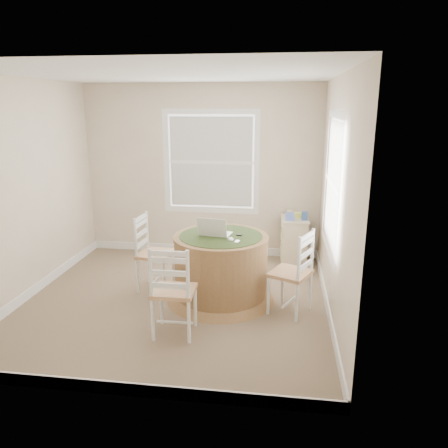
# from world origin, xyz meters

# --- Properties ---
(room) EXTENTS (3.64, 3.64, 2.64)m
(room) POSITION_xyz_m (0.17, 0.16, 1.30)
(room) COLOR #7B674E
(room) RESTS_ON ground
(round_table) EXTENTS (1.30, 1.30, 0.81)m
(round_table) POSITION_xyz_m (0.54, 0.13, 0.44)
(round_table) COLOR olive
(round_table) RESTS_ON ground
(chair_left) EXTENTS (0.43, 0.45, 0.95)m
(chair_left) POSITION_xyz_m (-0.33, 0.32, 0.47)
(chair_left) COLOR white
(chair_left) RESTS_ON ground
(chair_near) EXTENTS (0.43, 0.41, 0.95)m
(chair_near) POSITION_xyz_m (0.18, -0.75, 0.47)
(chair_near) COLOR white
(chair_near) RESTS_ON ground
(chair_right) EXTENTS (0.54, 0.55, 0.95)m
(chair_right) POSITION_xyz_m (1.35, -0.11, 0.47)
(chair_right) COLOR white
(chair_right) RESTS_ON ground
(laptop) EXTENTS (0.40, 0.36, 0.24)m
(laptop) POSITION_xyz_m (0.46, 0.15, 0.84)
(laptop) COLOR white
(laptop) RESTS_ON round_table
(mouse) EXTENTS (0.08, 0.11, 0.04)m
(mouse) POSITION_xyz_m (0.67, -0.02, 0.81)
(mouse) COLOR white
(mouse) RESTS_ON round_table
(phone) EXTENTS (0.06, 0.10, 0.02)m
(phone) POSITION_xyz_m (0.75, -0.08, 0.80)
(phone) COLOR #B7BABF
(phone) RESTS_ON round_table
(keys) EXTENTS (0.07, 0.06, 0.02)m
(keys) POSITION_xyz_m (0.75, 0.16, 0.81)
(keys) COLOR black
(keys) RESTS_ON round_table
(corner_chest) EXTENTS (0.41, 0.54, 0.69)m
(corner_chest) POSITION_xyz_m (1.42, 1.51, 0.35)
(corner_chest) COLOR beige
(corner_chest) RESTS_ON ground
(tissue_box) EXTENTS (0.13, 0.13, 0.10)m
(tissue_box) POSITION_xyz_m (1.36, 1.41, 0.74)
(tissue_box) COLOR #5C78D4
(tissue_box) RESTS_ON corner_chest
(box_yellow) EXTENTS (0.15, 0.11, 0.06)m
(box_yellow) POSITION_xyz_m (1.46, 1.58, 0.72)
(box_yellow) COLOR #E7F255
(box_yellow) RESTS_ON corner_chest
(box_blue) EXTENTS (0.08, 0.08, 0.12)m
(box_blue) POSITION_xyz_m (1.55, 1.43, 0.75)
(box_blue) COLOR #335699
(box_blue) RESTS_ON corner_chest
(cup_cream) EXTENTS (0.07, 0.07, 0.09)m
(cup_cream) POSITION_xyz_m (1.36, 1.62, 0.73)
(cup_cream) COLOR beige
(cup_cream) RESTS_ON corner_chest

